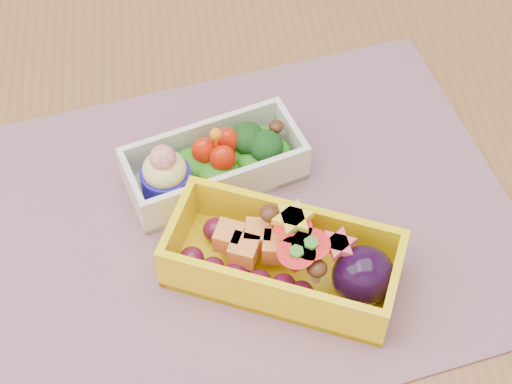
{
  "coord_description": "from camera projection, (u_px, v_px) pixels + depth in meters",
  "views": [
    {
      "loc": [
        -0.09,
        -0.43,
        1.34
      ],
      "look_at": [
        -0.04,
        -0.02,
        0.79
      ],
      "focal_mm": 55.79,
      "sensor_mm": 36.0,
      "label": 1
    }
  ],
  "objects": [
    {
      "name": "table",
      "position": [
        293.0,
        254.0,
        0.81
      ],
      "size": [
        1.2,
        0.8,
        0.75
      ],
      "color": "brown",
      "rests_on": "ground"
    },
    {
      "name": "bento_yellow",
      "position": [
        288.0,
        259.0,
        0.66
      ],
      "size": [
        0.21,
        0.16,
        0.06
      ],
      "rotation": [
        0.0,
        0.0,
        -0.42
      ],
      "color": "yellow",
      "rests_on": "placemat"
    },
    {
      "name": "placemat",
      "position": [
        248.0,
        223.0,
        0.72
      ],
      "size": [
        0.53,
        0.44,
        0.0
      ],
      "primitive_type": "cube",
      "rotation": [
        0.0,
        0.0,
        0.18
      ],
      "color": "#8B606E",
      "rests_on": "table"
    },
    {
      "name": "bento_white",
      "position": [
        214.0,
        163.0,
        0.73
      ],
      "size": [
        0.17,
        0.11,
        0.07
      ],
      "rotation": [
        0.0,
        0.0,
        0.29
      ],
      "color": "silver",
      "rests_on": "placemat"
    }
  ]
}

